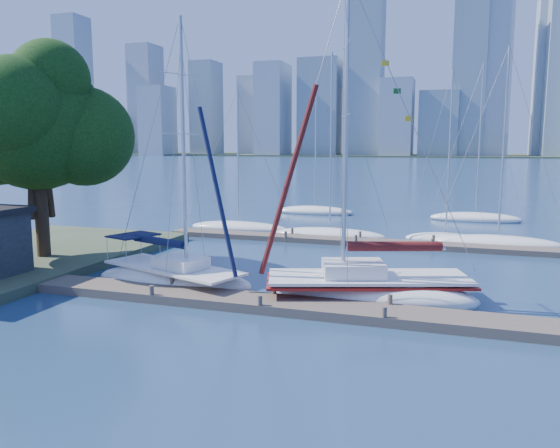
% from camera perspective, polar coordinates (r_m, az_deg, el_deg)
% --- Properties ---
extents(ground, '(700.00, 700.00, 0.00)m').
position_cam_1_polar(ground, '(23.29, -1.34, -8.80)').
color(ground, navy).
rests_on(ground, ground).
extents(near_dock, '(26.00, 2.00, 0.40)m').
position_cam_1_polar(near_dock, '(23.23, -1.34, -8.33)').
color(near_dock, brown).
rests_on(near_dock, ground).
extents(far_dock, '(30.00, 1.80, 0.36)m').
position_cam_1_polar(far_dock, '(37.97, 9.63, -1.91)').
color(far_dock, brown).
rests_on(far_dock, ground).
extents(shore, '(12.00, 22.00, 0.50)m').
position_cam_1_polar(shore, '(34.87, -26.92, -3.51)').
color(shore, '#38472D').
rests_on(shore, ground).
extents(far_shore, '(800.00, 100.00, 1.50)m').
position_cam_1_polar(far_shore, '(341.13, 17.02, 6.83)').
color(far_shore, '#38472D').
rests_on(far_shore, ground).
extents(tree, '(9.81, 8.92, 12.40)m').
position_cam_1_polar(tree, '(33.61, -24.13, 9.90)').
color(tree, black).
rests_on(tree, ground).
extents(sailboat_navy, '(8.62, 5.20, 13.12)m').
position_cam_1_polar(sailboat_navy, '(27.12, -11.13, -4.22)').
color(sailboat_navy, white).
rests_on(sailboat_navy, ground).
extents(sailboat_maroon, '(9.94, 5.90, 14.43)m').
position_cam_1_polar(sailboat_maroon, '(24.50, 9.14, -5.50)').
color(sailboat_maroon, white).
rests_on(sailboat_maroon, ground).
extents(bg_boat_0, '(8.52, 3.44, 11.41)m').
position_cam_1_polar(bg_boat_0, '(43.88, -4.32, -0.36)').
color(bg_boat_0, white).
rests_on(bg_boat_0, ground).
extents(bg_boat_1, '(8.55, 2.99, 13.65)m').
position_cam_1_polar(bg_boat_1, '(40.36, 5.21, -1.10)').
color(bg_boat_1, white).
rests_on(bg_boat_1, ground).
extents(bg_boat_3, '(5.90, 3.57, 12.17)m').
position_cam_1_polar(bg_boat_3, '(40.38, 16.91, -1.45)').
color(bg_boat_3, white).
rests_on(bg_boat_3, ground).
extents(bg_boat_4, '(8.61, 3.81, 13.46)m').
position_cam_1_polar(bg_boat_4, '(39.52, 21.81, -1.86)').
color(bg_boat_4, white).
rests_on(bg_boat_4, ground).
extents(bg_boat_6, '(8.05, 4.44, 13.14)m').
position_cam_1_polar(bg_boat_6, '(54.41, 3.68, 1.37)').
color(bg_boat_6, white).
rests_on(bg_boat_6, ground).
extents(bg_boat_7, '(8.25, 4.32, 14.19)m').
position_cam_1_polar(bg_boat_7, '(52.20, 19.77, 0.61)').
color(bg_boat_7, white).
rests_on(bg_boat_7, ground).
extents(skyline, '(502.96, 51.31, 98.84)m').
position_cam_1_polar(skyline, '(312.99, 20.66, 12.93)').
color(skyline, gray).
rests_on(skyline, ground).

